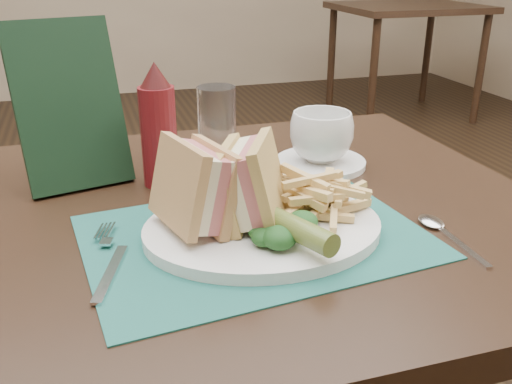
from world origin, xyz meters
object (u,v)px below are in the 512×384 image
(sandwich_half_b, at_px, (235,180))
(table_bg_right, at_px, (403,62))
(plate, at_px, (263,228))
(saucer, at_px, (320,163))
(ketchup_bottle, at_px, (158,125))
(check_presenter, at_px, (69,105))
(sandwich_half_a, at_px, (178,189))
(drinking_glass, at_px, (217,126))
(placemat, at_px, (255,236))
(coffee_cup, at_px, (321,136))

(sandwich_half_b, bearing_deg, table_bg_right, 82.44)
(table_bg_right, xyz_separation_m, plate, (-1.91, -2.85, 0.38))
(saucer, xyz_separation_m, ketchup_bottle, (-0.26, -0.00, 0.09))
(table_bg_right, relative_size, check_presenter, 3.62)
(sandwich_half_a, height_order, drinking_glass, drinking_glass)
(placemat, relative_size, ketchup_bottle, 2.22)
(ketchup_bottle, xyz_separation_m, check_presenter, (-0.12, 0.04, 0.03))
(placemat, distance_m, coffee_cup, 0.28)
(sandwich_half_a, relative_size, sandwich_half_b, 1.02)
(plate, xyz_separation_m, ketchup_bottle, (-0.10, 0.21, 0.08))
(sandwich_half_b, bearing_deg, sandwich_half_a, -145.32)
(plate, height_order, drinking_glass, drinking_glass)
(plate, bearing_deg, ketchup_bottle, 117.42)
(table_bg_right, distance_m, sandwich_half_a, 3.51)
(drinking_glass, xyz_separation_m, ketchup_bottle, (-0.10, -0.06, 0.03))
(sandwich_half_b, relative_size, ketchup_bottle, 0.58)
(sandwich_half_b, height_order, drinking_glass, drinking_glass)
(plate, height_order, ketchup_bottle, ketchup_bottle)
(sandwich_half_b, distance_m, check_presenter, 0.31)
(sandwich_half_a, relative_size, check_presenter, 0.45)
(drinking_glass, height_order, check_presenter, check_presenter)
(table_bg_right, relative_size, ketchup_bottle, 4.84)
(coffee_cup, bearing_deg, saucer, 0.00)
(sandwich_half_a, height_order, sandwich_half_b, sandwich_half_a)
(placemat, bearing_deg, table_bg_right, 56.04)
(sandwich_half_b, bearing_deg, saucer, 71.30)
(saucer, bearing_deg, ketchup_bottle, -179.48)
(coffee_cup, bearing_deg, ketchup_bottle, -179.48)
(plate, bearing_deg, table_bg_right, 58.92)
(placemat, xyz_separation_m, coffee_cup, (0.18, 0.21, 0.05))
(plate, xyz_separation_m, sandwich_half_a, (-0.10, 0.01, 0.06))
(plate, relative_size, check_presenter, 1.21)
(plate, bearing_deg, placemat, -167.29)
(sandwich_half_b, relative_size, check_presenter, 0.44)
(ketchup_bottle, bearing_deg, table_bg_right, 52.78)
(table_bg_right, relative_size, placemat, 2.18)
(coffee_cup, xyz_separation_m, drinking_glass, (-0.16, 0.06, 0.01))
(plate, xyz_separation_m, drinking_glass, (0.01, 0.27, 0.06))
(plate, height_order, check_presenter, check_presenter)
(saucer, bearing_deg, plate, -128.27)
(saucer, distance_m, drinking_glass, 0.18)
(placemat, relative_size, sandwich_half_a, 3.71)
(plate, height_order, sandwich_half_b, sandwich_half_b)
(coffee_cup, xyz_separation_m, check_presenter, (-0.39, 0.04, 0.07))
(drinking_glass, xyz_separation_m, check_presenter, (-0.23, -0.02, 0.06))
(plate, relative_size, sandwich_half_a, 2.70)
(table_bg_right, height_order, plate, plate)
(plate, relative_size, ketchup_bottle, 1.61)
(table_bg_right, relative_size, coffee_cup, 8.69)
(sandwich_half_a, distance_m, ketchup_bottle, 0.20)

